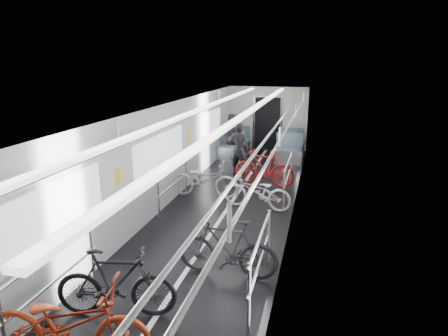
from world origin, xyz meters
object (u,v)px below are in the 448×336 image
Objects in this scene: bike_left_mid at (116,283)px; bike_right_near at (227,248)px; bike_left_far at (204,179)px; person_seated at (231,136)px; person_standing at (239,149)px; bike_right_far at (264,168)px; bike_left_near at (68,323)px; bike_aisle at (249,162)px; bike_right_mid at (257,191)px.

bike_left_mid is 1.00× the size of bike_right_near.
bike_left_far is 4.28m from person_seated.
person_standing is 1.04× the size of person_seated.
bike_right_far is at bearing 114.99° from person_seated.
bike_right_far is at bearing -177.45° from bike_right_near.
bike_right_near reaches higher than bike_left_far.
bike_left_near is 7.91m from bike_aisle.
bike_left_near is at bearing -90.38° from bike_aisle.
bike_aisle is at bearing -157.93° from bike_right_mid.
person_seated is at bearing 119.55° from bike_aisle.
person_standing reaches higher than bike_aisle.
person_standing is at bearing -123.16° from bike_right_far.
bike_right_far is 0.95× the size of bike_aisle.
person_seated is (-0.73, 2.16, -0.03)m from person_standing.
bike_right_near is at bearing -78.94° from bike_aisle.
person_seated reaches higher than bike_right_near.
bike_left_far is 2.15m from bike_aisle.
bike_aisle is 2.52m from person_seated.
person_standing is (0.30, 7.98, 0.31)m from bike_left_near.
bike_right_mid is at bearing -178.39° from bike_right_near.
bike_left_far is 1.12× the size of person_seated.
person_standing is (-0.98, 2.63, 0.38)m from bike_right_mid.
bike_right_far is (1.18, 7.17, 0.01)m from bike_left_near.
bike_aisle is at bearing -172.11° from bike_right_near.
bike_right_mid is at bearing 112.50° from person_standing.
bike_left_near is 2.62m from bike_right_near.
person_seated reaches higher than bike_aisle.
bike_left_near is 8.00m from person_standing.
bike_left_near is 1.17× the size of bike_right_near.
person_seated is (-0.43, 10.15, 0.28)m from bike_left_near.
bike_left_far is 1.08× the size of person_standing.
bike_aisle is at bearing -14.54° from bike_left_near.
person_standing is (-0.88, 0.82, 0.30)m from bike_right_far.
bike_right_near is at bearing 102.06° from person_standing.
bike_right_far is at bearing -48.52° from bike_aisle.
person_standing is (0.46, 2.10, 0.35)m from bike_left_far.
bike_right_mid is (-0.03, 3.08, -0.07)m from bike_right_near.
bike_aisle is at bearing -16.06° from bike_left_mid.
bike_left_mid is 6.35m from bike_right_far.
bike_left_far is 0.98× the size of bike_aisle.
bike_right_far is (1.34, 1.28, 0.05)m from bike_left_far.
bike_left_mid is at bearing 89.84° from person_seated.
bike_left_near is 5.51m from bike_right_mid.
bike_right_far is 3.40m from person_seated.
bike_right_mid is 0.90× the size of bike_aisle.
bike_left_near is 1.18× the size of bike_right_mid.
bike_aisle is at bearing 111.85° from person_seated.
bike_left_far is at bearing -102.45° from bike_right_mid.
bike_left_mid is 1.05× the size of person_seated.
bike_left_near is 10.16m from person_seated.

